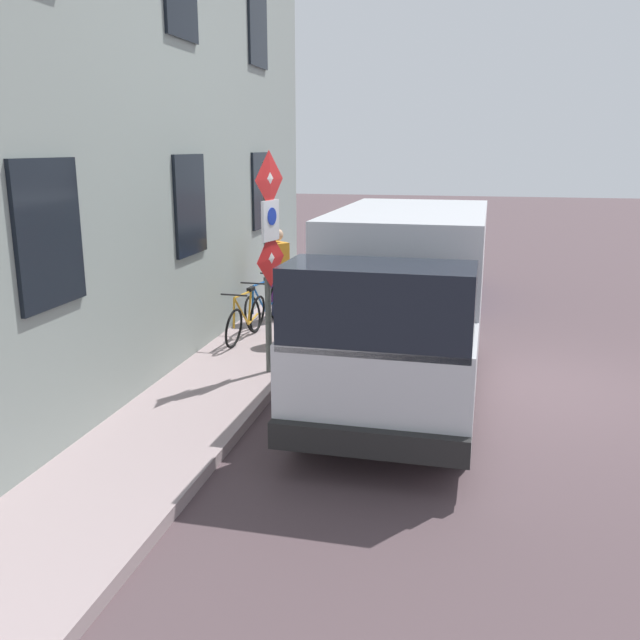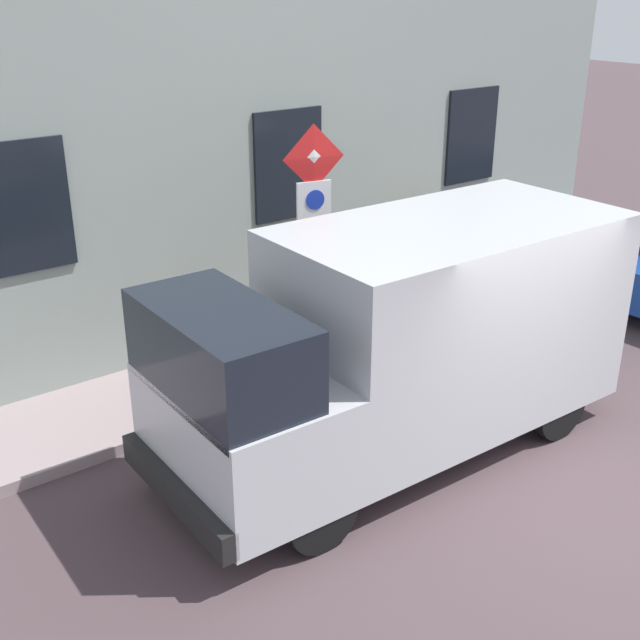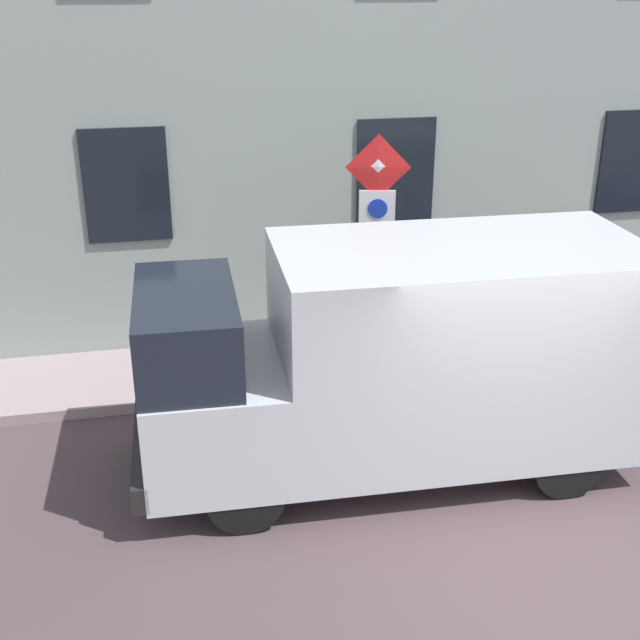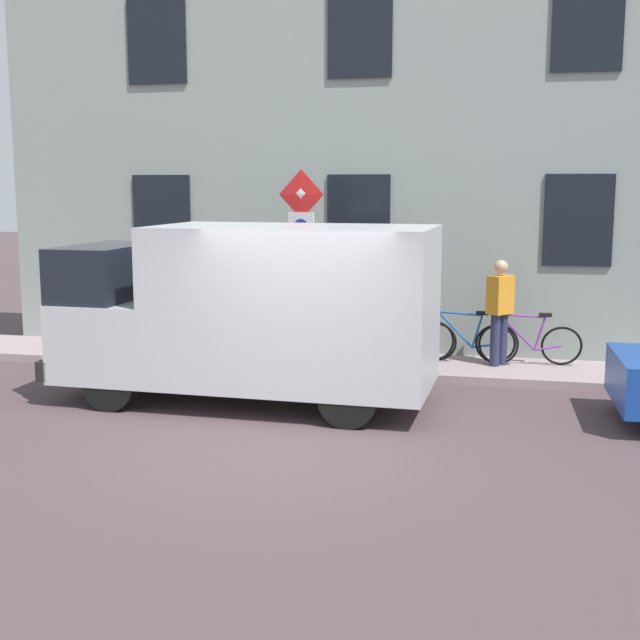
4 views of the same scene
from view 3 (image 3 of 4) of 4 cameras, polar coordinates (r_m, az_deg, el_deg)
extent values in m
plane|color=#4B3B3F|center=(8.26, 15.19, -15.59)|extent=(80.00, 80.00, 0.00)
cube|color=gray|center=(11.65, 5.97, -2.38)|extent=(1.66, 15.27, 0.14)
cube|color=gray|center=(11.71, 4.98, 17.21)|extent=(0.70, 13.27, 7.74)
cube|color=black|center=(13.10, 21.01, 10.24)|extent=(0.06, 1.10, 1.50)
cube|color=black|center=(11.59, 5.26, 10.15)|extent=(0.06, 1.10, 1.50)
cube|color=black|center=(11.12, -13.31, 9.08)|extent=(0.06, 1.10, 1.50)
cylinder|color=#474C47|center=(10.36, 3.85, 3.79)|extent=(0.09, 0.09, 3.00)
pyramid|color=silver|center=(9.94, 4.07, 10.46)|extent=(0.15, 0.50, 0.50)
pyramid|color=red|center=(9.94, 4.07, 10.46)|extent=(0.14, 0.55, 0.56)
cube|color=white|center=(10.09, 3.98, 7.43)|extent=(0.13, 0.44, 0.56)
cylinder|color=#1933B2|center=(10.05, 4.02, 7.73)|extent=(0.06, 0.24, 0.24)
pyramid|color=silver|center=(10.23, 3.90, 4.44)|extent=(0.15, 0.50, 0.50)
pyramid|color=red|center=(10.24, 3.90, 4.45)|extent=(0.14, 0.55, 0.56)
cube|color=silver|center=(8.82, 9.45, -1.64)|extent=(2.10, 3.85, 2.18)
cube|color=silver|center=(8.61, -7.47, -6.19)|extent=(2.03, 1.45, 1.10)
cube|color=black|center=(8.21, -9.25, -0.80)|extent=(1.94, 1.03, 0.84)
cube|color=black|center=(8.81, -12.27, -8.62)|extent=(2.00, 0.21, 0.28)
cylinder|color=black|center=(8.14, -5.23, -12.09)|extent=(0.24, 0.77, 0.76)
cylinder|color=black|center=(9.63, -6.21, -6.11)|extent=(0.24, 0.77, 0.76)
cylinder|color=black|center=(8.96, 16.78, -9.47)|extent=(0.24, 0.77, 0.76)
cylinder|color=black|center=(10.33, 12.56, -4.41)|extent=(0.24, 0.77, 0.76)
torus|color=black|center=(12.59, 16.20, 0.78)|extent=(0.17, 0.67, 0.66)
torus|color=black|center=(13.14, 20.16, 1.20)|extent=(0.17, 0.67, 0.66)
cylinder|color=purple|center=(12.69, 17.62, 1.78)|extent=(0.07, 0.60, 0.60)
cylinder|color=purple|center=(12.64, 18.05, 2.96)|extent=(0.07, 0.73, 0.07)
cylinder|color=purple|center=(12.89, 18.98, 1.85)|extent=(0.05, 0.19, 0.55)
cylinder|color=purple|center=(13.04, 19.36, 0.95)|extent=(0.06, 0.43, 0.12)
cylinder|color=purple|center=(12.52, 16.42, 1.84)|extent=(0.04, 0.09, 0.50)
cube|color=black|center=(12.82, 19.44, 3.17)|extent=(0.09, 0.20, 0.06)
cylinder|color=#262626|center=(12.43, 16.67, 3.12)|extent=(0.46, 0.05, 0.03)
torus|color=black|center=(12.23, 11.89, 0.55)|extent=(0.20, 0.67, 0.66)
torus|color=black|center=(12.61, 16.40, 0.78)|extent=(0.20, 0.67, 0.66)
cylinder|color=#1B59AF|center=(12.26, 13.46, 1.51)|extent=(0.08, 0.60, 0.60)
cylinder|color=#1B59AF|center=(12.20, 13.91, 2.72)|extent=(0.09, 0.73, 0.07)
cylinder|color=#1B59AF|center=(12.40, 15.02, 1.51)|extent=(0.05, 0.19, 0.55)
cylinder|color=#1B59AF|center=(12.54, 15.49, 0.56)|extent=(0.07, 0.43, 0.12)
cylinder|color=#1B59AF|center=(12.14, 12.10, 1.63)|extent=(0.04, 0.09, 0.50)
cube|color=black|center=(12.32, 15.49, 2.88)|extent=(0.09, 0.21, 0.06)
cylinder|color=#262626|center=(12.05, 12.33, 2.95)|extent=(0.46, 0.06, 0.03)
torus|color=black|center=(11.88, 7.44, 0.18)|extent=(0.16, 0.67, 0.66)
torus|color=black|center=(12.18, 12.22, 0.43)|extent=(0.16, 0.67, 0.66)
cylinder|color=gold|center=(11.89, 9.06, 1.18)|extent=(0.08, 0.60, 0.60)
cylinder|color=gold|center=(11.81, 9.50, 2.42)|extent=(0.09, 0.73, 0.07)
cylinder|color=gold|center=(12.00, 10.72, 1.19)|extent=(0.05, 0.19, 0.55)
cylinder|color=gold|center=(12.13, 11.26, 0.20)|extent=(0.07, 0.43, 0.12)
cylinder|color=gold|center=(11.79, 7.62, 1.30)|extent=(0.04, 0.09, 0.50)
cube|color=black|center=(11.91, 11.17, 2.60)|extent=(0.09, 0.21, 0.06)
cylinder|color=#262626|center=(11.69, 7.81, 2.66)|extent=(0.46, 0.06, 0.03)
cylinder|color=#262B47|center=(12.40, 16.60, 0.87)|extent=(0.16, 0.16, 0.85)
cylinder|color=#262B47|center=(12.57, 16.77, 1.14)|extent=(0.16, 0.16, 0.85)
cube|color=orange|center=(12.24, 17.08, 4.19)|extent=(0.47, 0.45, 0.62)
sphere|color=tan|center=(12.11, 17.32, 6.20)|extent=(0.22, 0.22, 0.22)
cylinder|color=#2D5133|center=(11.31, 11.12, -0.61)|extent=(0.44, 0.44, 0.90)
camera|label=1|loc=(9.51, -54.96, 2.72)|focal=38.68mm
camera|label=2|loc=(3.56, -70.18, 4.63)|focal=45.06mm
camera|label=4|loc=(7.24, 102.03, -22.49)|focal=47.32mm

